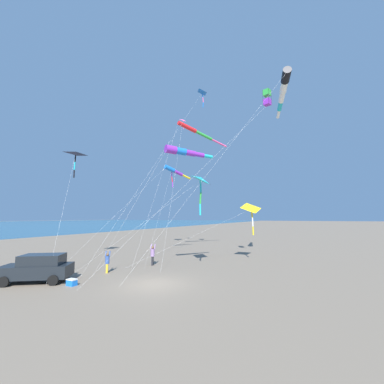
{
  "coord_description": "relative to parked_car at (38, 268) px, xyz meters",
  "views": [
    {
      "loc": [
        9.42,
        -13.7,
        4.39
      ],
      "look_at": [
        -1.69,
        9.32,
        7.07
      ],
      "focal_mm": 22.49,
      "sensor_mm": 36.0,
      "label": 1
    }
  ],
  "objects": [
    {
      "name": "ground_plane",
      "position": [
        7.29,
        3.15,
        -0.95
      ],
      "size": [
        600.0,
        600.0,
        0.0
      ],
      "primitive_type": "plane",
      "color": "#756654"
    },
    {
      "name": "parked_car",
      "position": [
        0.0,
        0.0,
        0.0
      ],
      "size": [
        4.6,
        3.92,
        1.85
      ],
      "color": "black",
      "rests_on": "ground_plane"
    },
    {
      "name": "cooler_box",
      "position": [
        2.77,
        0.49,
        -0.74
      ],
      "size": [
        0.62,
        0.42,
        0.42
      ],
      "color": "blue",
      "rests_on": "ground_plane"
    },
    {
      "name": "person_adult_flyer",
      "position": [
        3.65,
        8.17,
        0.09
      ],
      "size": [
        0.59,
        0.67,
        1.91
      ],
      "color": "#232328",
      "rests_on": "ground_plane"
    },
    {
      "name": "person_child_green_jacket",
      "position": [
        2.13,
        4.15,
        -0.04
      ],
      "size": [
        0.57,
        0.6,
        1.67
      ],
      "color": "gold",
      "rests_on": "ground_plane"
    },
    {
      "name": "kite_delta_red_high_left",
      "position": [
        8.62,
        7.95,
        6.56
      ],
      "size": [
        9.86,
        5.89,
        8.06
      ],
      "color": "#1EB7C6",
      "rests_on": "ground_plane"
    },
    {
      "name": "kite_windsock_long_streamer_right",
      "position": [
        15.08,
        13.18,
        15.71
      ],
      "size": [
        10.27,
        16.11,
        17.53
      ],
      "color": "black",
      "rests_on": "ground_plane"
    },
    {
      "name": "kite_delta_magenta_far_left",
      "position": [
        -1.89,
        20.92,
        10.53
      ],
      "size": [
        6.41,
        15.08,
        11.97
      ],
      "color": "purple",
      "rests_on": "ground_plane"
    },
    {
      "name": "kite_delta_rainbow_low_near",
      "position": [
        11.58,
        14.04,
        4.31
      ],
      "size": [
        10.38,
        9.04,
        5.87
      ],
      "color": "yellow",
      "rests_on": "ground_plane"
    },
    {
      "name": "kite_box_green_low_center",
      "position": [
        13.8,
        11.17,
        14.25
      ],
      "size": [
        10.21,
        11.62,
        15.95
      ],
      "color": "green",
      "rests_on": "ground_plane"
    },
    {
      "name": "kite_windsock_checkered_midright",
      "position": [
        2.31,
        14.31,
        9.0
      ],
      "size": [
        4.81,
        14.45,
        10.58
      ],
      "color": "blue",
      "rests_on": "ground_plane"
    },
    {
      "name": "kite_delta_blue_topmost",
      "position": [
        -4.31,
        5.81,
        9.85
      ],
      "size": [
        6.49,
        7.11,
        11.28
      ],
      "color": "black",
      "rests_on": "ground_plane"
    },
    {
      "name": "kite_windsock_orange_high_right",
      "position": [
        7.66,
        6.57,
        8.8
      ],
      "size": [
        7.16,
        6.45,
        10.13
      ],
      "color": "purple",
      "rests_on": "ground_plane"
    },
    {
      "name": "kite_windsock_yellow_midlevel",
      "position": [
        4.41,
        16.18,
        14.21
      ],
      "size": [
        4.26,
        14.56,
        16.01
      ],
      "color": "red",
      "rests_on": "ground_plane"
    },
    {
      "name": "kite_delta_black_fish_shape",
      "position": [
        1.25,
        18.55,
        17.05
      ],
      "size": [
        5.18,
        13.15,
        18.45
      ],
      "color": "#EF4C93",
      "rests_on": "ground_plane"
    },
    {
      "name": "kite_delta_white_trailing",
      "position": [
        5.58,
        15.44,
        18.78
      ],
      "size": [
        4.53,
        14.24,
        20.09
      ],
      "color": "blue",
      "rests_on": "ground_plane"
    }
  ]
}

